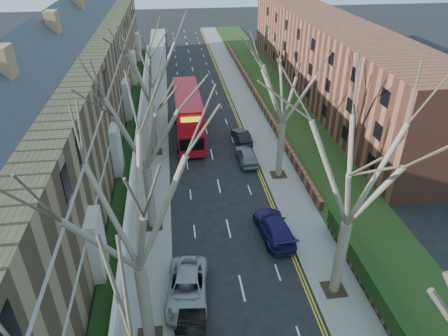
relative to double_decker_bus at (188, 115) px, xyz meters
name	(u,v)px	position (x,y,z in m)	size (l,w,h in m)	color
pavement_left	(154,112)	(-3.97, 7.31, -2.36)	(3.00, 102.00, 0.12)	slate
pavement_right	(248,107)	(8.03, 7.31, -2.36)	(3.00, 102.00, 0.12)	slate
terrace_left	(71,95)	(-11.61, -0.69, 3.11)	(9.70, 78.00, 13.60)	olive
flats_right	(327,58)	(19.50, 11.31, 2.56)	(13.97, 54.00, 10.00)	brown
front_wall_left	(137,136)	(-5.62, -0.69, -1.80)	(0.30, 78.00, 1.00)	white
grass_verge_right	(282,105)	(12.53, 7.31, -2.27)	(6.00, 102.00, 0.06)	#1D3212
tree_left_mid	(130,198)	(-3.67, -25.69, 7.14)	(10.50, 10.50, 14.71)	#746653
tree_left_far	(141,115)	(-3.67, -15.69, 6.82)	(10.15, 10.15, 14.22)	#746653
tree_left_dist	(146,60)	(-3.67, -3.69, 7.14)	(10.50, 10.50, 14.71)	#746653
tree_right_mid	(360,159)	(7.73, -23.69, 7.14)	(10.50, 10.50, 14.71)	#746653
tree_right_far	(286,79)	(7.73, -9.69, 6.82)	(10.15, 10.15, 14.22)	#746653
double_decker_bus	(188,115)	(0.00, 0.00, 0.00)	(3.08, 11.82, 4.90)	#AA0C17
car_left_far	(187,289)	(-1.43, -22.98, -1.68)	(2.46, 5.34, 1.48)	#9C9CA1
car_right_near	(274,227)	(5.27, -17.96, -1.66)	(2.13, 5.24, 1.52)	#1D1750
car_right_mid	(247,155)	(5.25, -6.74, -1.68)	(1.75, 4.35, 1.48)	gray
car_right_far	(241,136)	(5.52, -2.31, -1.76)	(1.41, 4.03, 1.33)	black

